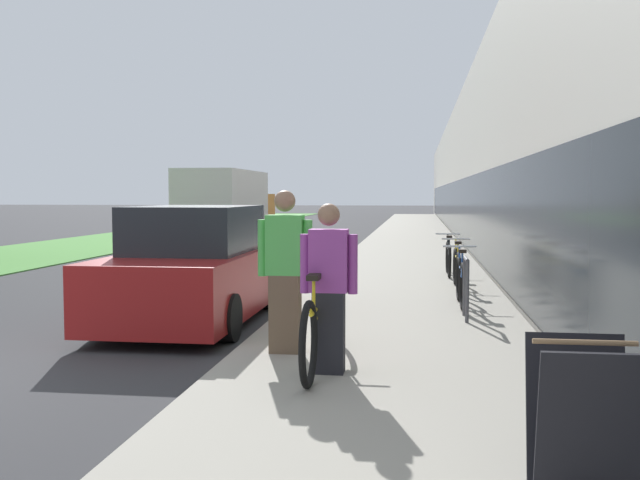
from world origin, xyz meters
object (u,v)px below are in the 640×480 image
cruiser_bike_middle (457,268)px  tandem_bicycle (322,324)px  sandwich_board_sign (583,419)px  moving_truck (228,206)px  parked_sedan_curbside (196,270)px  bike_rack_hoop (466,282)px  cruiser_bike_farthest (448,258)px  person_bystander (285,271)px  cruiser_bike_nearest (461,281)px  person_rider (329,288)px

cruiser_bike_middle → tandem_bicycle: bearing=-105.2°
sandwich_board_sign → moving_truck: size_ratio=0.12×
parked_sedan_curbside → moving_truck: 17.15m
bike_rack_hoop → parked_sedan_curbside: (-3.77, -0.08, 0.11)m
cruiser_bike_farthest → moving_truck: (-7.81, 11.29, 0.88)m
tandem_bicycle → moving_truck: bearing=107.8°
person_bystander → cruiser_bike_nearest: size_ratio=1.05×
tandem_bicycle → bike_rack_hoop: bearing=60.7°
person_rider → moving_truck: 20.72m
tandem_bicycle → sandwich_board_sign: tandem_bicycle is taller
tandem_bicycle → person_bystander: person_bystander is taller
cruiser_bike_middle → cruiser_bike_farthest: cruiser_bike_middle is taller
cruiser_bike_middle → person_rider: bearing=-103.6°
person_bystander → moving_truck: size_ratio=0.23×
sandwich_board_sign → cruiser_bike_farthest: bearing=91.4°
person_bystander → cruiser_bike_middle: bearing=69.2°
bike_rack_hoop → parked_sedan_curbside: 3.78m
person_bystander → bike_rack_hoop: bearing=48.6°
cruiser_bike_nearest → cruiser_bike_middle: size_ratio=0.98×
person_bystander → moving_truck: 19.77m
tandem_bicycle → moving_truck: (-6.23, 19.41, 0.84)m
tandem_bicycle → bike_rack_hoop: size_ratio=3.00×
sandwich_board_sign → parked_sedan_curbside: parked_sedan_curbside is taller
cruiser_bike_nearest → sandwich_board_sign: size_ratio=1.85×
tandem_bicycle → parked_sedan_curbside: size_ratio=0.59×
cruiser_bike_nearest → person_bystander: bearing=-120.2°
cruiser_bike_farthest → sandwich_board_sign: (0.28, -11.03, 0.08)m
sandwich_board_sign → moving_truck: bearing=109.9°
person_rider → cruiser_bike_middle: size_ratio=0.95×
person_rider → parked_sedan_curbside: size_ratio=0.38×
person_bystander → sandwich_board_sign: 4.15m
cruiser_bike_nearest → moving_truck: 17.27m
tandem_bicycle → bike_rack_hoop: tandem_bicycle is taller
tandem_bicycle → cruiser_bike_farthest: tandem_bicycle is taller
cruiser_bike_nearest → moving_truck: size_ratio=0.22×
tandem_bicycle → parked_sedan_curbside: 3.53m
person_bystander → cruiser_bike_nearest: 4.13m
parked_sedan_curbside → cruiser_bike_farthest: bearing=55.0°
moving_truck → tandem_bicycle: bearing=-72.2°
person_bystander → cruiser_bike_nearest: person_bystander is taller
person_bystander → bike_rack_hoop: size_ratio=2.06×
person_bystander → cruiser_bike_farthest: bearing=75.0°
person_rider → moving_truck: moving_truck is taller
person_rider → parked_sedan_curbside: person_rider is taller
moving_truck → cruiser_bike_middle: bearing=-59.5°
person_bystander → sandwich_board_sign: (2.32, -3.41, -0.42)m
bike_rack_hoop → moving_truck: size_ratio=0.11×
parked_sedan_curbside → person_rider: bearing=-53.3°
tandem_bicycle → sandwich_board_sign: bearing=-57.5°
cruiser_bike_farthest → tandem_bicycle: bearing=-101.0°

